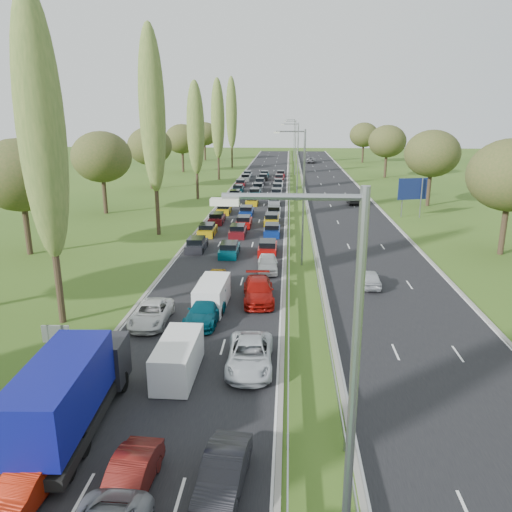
# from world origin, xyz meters

# --- Properties ---
(ground) EXTENTS (260.00, 260.00, 0.00)m
(ground) POSITION_xyz_m (4.50, 80.00, 0.00)
(ground) COLOR #325119
(ground) RESTS_ON ground
(near_carriageway) EXTENTS (10.50, 215.00, 0.04)m
(near_carriageway) POSITION_xyz_m (-2.25, 82.50, 0.00)
(near_carriageway) COLOR black
(near_carriageway) RESTS_ON ground
(far_carriageway) EXTENTS (10.50, 215.00, 0.04)m
(far_carriageway) POSITION_xyz_m (11.25, 82.50, 0.00)
(far_carriageway) COLOR black
(far_carriageway) RESTS_ON ground
(central_reservation) EXTENTS (2.36, 215.00, 0.32)m
(central_reservation) POSITION_xyz_m (4.50, 82.50, 0.55)
(central_reservation) COLOR gray
(central_reservation) RESTS_ON ground
(lamp_columns) EXTENTS (0.18, 140.18, 12.00)m
(lamp_columns) POSITION_xyz_m (4.50, 78.00, 6.00)
(lamp_columns) COLOR gray
(lamp_columns) RESTS_ON ground
(poplar_row) EXTENTS (2.80, 127.80, 22.44)m
(poplar_row) POSITION_xyz_m (-11.50, 68.17, 12.39)
(poplar_row) COLOR #2D2116
(poplar_row) RESTS_ON ground
(woodland_left) EXTENTS (8.00, 166.00, 11.10)m
(woodland_left) POSITION_xyz_m (-22.00, 62.63, 7.68)
(woodland_left) COLOR #2D2116
(woodland_left) RESTS_ON ground
(woodland_right) EXTENTS (8.00, 153.00, 11.10)m
(woodland_right) POSITION_xyz_m (24.00, 66.67, 7.68)
(woodland_right) COLOR #2D2116
(woodland_right) RESTS_ON ground
(traffic_queue_fill) EXTENTS (9.09, 68.34, 0.80)m
(traffic_queue_fill) POSITION_xyz_m (-2.28, 77.83, 0.44)
(traffic_queue_fill) COLOR black
(traffic_queue_fill) RESTS_ON ground
(near_car_1) EXTENTS (1.68, 4.03, 1.30)m
(near_car_1) POSITION_xyz_m (-5.79, 13.38, 0.67)
(near_car_1) COLOR #9D1C09
(near_car_1) RESTS_ON near_carriageway
(near_car_2) EXTENTS (2.30, 4.86, 1.34)m
(near_car_2) POSITION_xyz_m (-5.59, 29.16, 0.69)
(near_car_2) COLOR silver
(near_car_2) RESTS_ON near_carriageway
(near_car_5) EXTENTS (1.61, 4.10, 1.33)m
(near_car_5) POSITION_xyz_m (-2.28, 14.10, 0.68)
(near_car_5) COLOR #51110E
(near_car_5) RESTS_ON near_carriageway
(near_car_7) EXTENTS (2.49, 5.24, 1.47)m
(near_car_7) POSITION_xyz_m (-2.14, 29.75, 0.76)
(near_car_7) COLOR #054151
(near_car_7) RESTS_ON near_carriageway
(near_car_8) EXTENTS (1.73, 4.14, 1.40)m
(near_car_8) POSITION_xyz_m (-2.37, 36.09, 0.72)
(near_car_8) COLOR #B0790B
(near_car_8) RESTS_ON near_carriageway
(near_car_9) EXTENTS (1.85, 4.38, 1.40)m
(near_car_9) POSITION_xyz_m (1.02, 14.51, 0.72)
(near_car_9) COLOR black
(near_car_9) RESTS_ON near_carriageway
(near_car_10) EXTENTS (2.58, 5.31, 1.45)m
(near_car_10) POSITION_xyz_m (1.28, 23.65, 0.75)
(near_car_10) COLOR silver
(near_car_10) RESTS_ON near_carriageway
(near_car_11) EXTENTS (2.63, 5.53, 1.56)m
(near_car_11) POSITION_xyz_m (1.13, 33.70, 0.80)
(near_car_11) COLOR #950E09
(near_car_11) RESTS_ON near_carriageway
(near_car_12) EXTENTS (1.93, 4.35, 1.45)m
(near_car_12) POSITION_xyz_m (1.49, 40.90, 0.75)
(near_car_12) COLOR silver
(near_car_12) RESTS_ON near_carriageway
(far_car_0) EXTENTS (1.64, 3.91, 1.32)m
(far_car_0) POSITION_xyz_m (9.74, 37.52, 0.68)
(far_car_0) COLOR #ABAFB5
(far_car_0) RESTS_ON far_carriageway
(far_car_1) EXTENTS (1.62, 4.19, 1.36)m
(far_car_1) POSITION_xyz_m (12.97, 75.62, 0.70)
(far_car_1) COLOR black
(far_car_1) RESTS_ON far_carriageway
(far_car_2) EXTENTS (2.96, 5.85, 1.58)m
(far_car_2) POSITION_xyz_m (9.37, 143.38, 0.81)
(far_car_2) COLOR slate
(far_car_2) RESTS_ON far_carriageway
(blue_lorry) EXTENTS (2.41, 8.67, 3.66)m
(blue_lorry) POSITION_xyz_m (-5.82, 17.62, 1.91)
(blue_lorry) COLOR black
(blue_lorry) RESTS_ON near_carriageway
(white_van_front) EXTENTS (1.90, 4.84, 1.95)m
(white_van_front) POSITION_xyz_m (-2.38, 22.80, 1.00)
(white_van_front) COLOR silver
(white_van_front) RESTS_ON near_carriageway
(white_van_rear) EXTENTS (1.89, 4.83, 1.94)m
(white_van_rear) POSITION_xyz_m (-2.03, 32.32, 1.00)
(white_van_rear) COLOR white
(white_van_rear) RESTS_ON near_carriageway
(info_sign) EXTENTS (1.50, 0.19, 2.10)m
(info_sign) POSITION_xyz_m (-9.40, 23.78, 1.37)
(info_sign) COLOR gray
(info_sign) RESTS_ON ground
(direction_sign) EXTENTS (3.90, 1.07, 5.20)m
(direction_sign) POSITION_xyz_m (19.40, 65.88, 3.57)
(direction_sign) COLOR gray
(direction_sign) RESTS_ON ground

